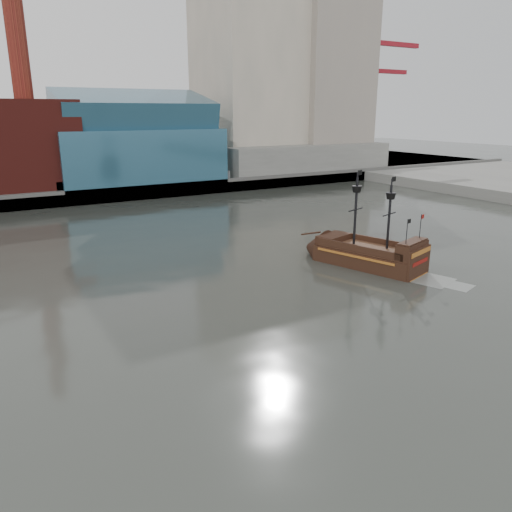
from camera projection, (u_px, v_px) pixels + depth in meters
ground at (322, 347)px, 33.24m from camera, size 400.00×400.00×0.00m
promenade_far at (64, 178)px, 109.13m from camera, size 220.00×60.00×2.00m
seawall at (96, 196)px, 84.62m from camera, size 220.00×1.00×2.60m
skyline at (85, 62)px, 98.93m from camera, size 149.00×45.00×62.00m
crane_a at (370, 96)px, 134.04m from camera, size 22.50×4.00×32.25m
crane_b at (370, 110)px, 147.97m from camera, size 19.10×4.00×26.25m
pirate_ship at (370, 257)px, 50.47m from camera, size 7.98×14.36×10.31m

